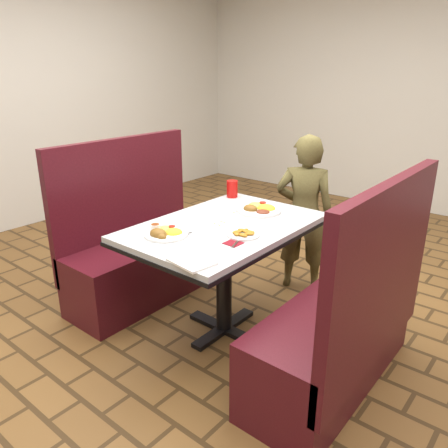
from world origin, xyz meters
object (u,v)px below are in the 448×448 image
(near_dinner_plate, at_px, (165,231))
(diner_person, at_px, (304,214))
(far_dinner_plate, at_px, (260,207))
(booth_bench_right, at_px, (341,331))
(plantain_plate, at_px, (243,234))
(booth_bench_left, at_px, (142,254))
(dining_table, at_px, (224,239))
(red_tumbler, at_px, (232,189))

(near_dinner_plate, bearing_deg, diner_person, 81.02)
(diner_person, bearing_deg, far_dinner_plate, 62.21)
(booth_bench_right, bearing_deg, far_dinner_plate, 156.21)
(far_dinner_plate, bearing_deg, plantain_plate, -66.43)
(near_dinner_plate, height_order, far_dinner_plate, near_dinner_plate)
(booth_bench_left, xyz_separation_m, near_dinner_plate, (0.66, -0.36, 0.45))
(diner_person, xyz_separation_m, plantain_plate, (0.15, -0.96, 0.16))
(plantain_plate, bearing_deg, far_dinner_plate, 113.57)
(near_dinner_plate, bearing_deg, booth_bench_left, 151.57)
(booth_bench_right, bearing_deg, diner_person, 130.01)
(dining_table, relative_size, red_tumbler, 9.97)
(dining_table, bearing_deg, near_dinner_plate, -110.61)
(dining_table, relative_size, booth_bench_left, 1.01)
(diner_person, bearing_deg, booth_bench_left, 22.02)
(near_dinner_plate, bearing_deg, far_dinner_plate, 77.41)
(near_dinner_plate, height_order, plantain_plate, near_dinner_plate)
(near_dinner_plate, bearing_deg, red_tumbler, 102.78)
(booth_bench_right, bearing_deg, near_dinner_plate, -158.96)
(booth_bench_right, distance_m, far_dinner_plate, 0.96)
(booth_bench_right, height_order, far_dinner_plate, booth_bench_right)
(diner_person, height_order, red_tumbler, diner_person)
(red_tumbler, bearing_deg, dining_table, -56.38)
(dining_table, height_order, red_tumbler, red_tumbler)
(far_dinner_plate, bearing_deg, dining_table, -93.61)
(dining_table, bearing_deg, red_tumbler, 123.62)
(booth_bench_left, xyz_separation_m, red_tumbler, (0.47, 0.49, 0.48))
(diner_person, xyz_separation_m, far_dinner_plate, (-0.04, -0.54, 0.18))
(dining_table, xyz_separation_m, near_dinner_plate, (-0.14, -0.36, 0.12))
(red_tumbler, bearing_deg, diner_person, 44.66)
(booth_bench_left, height_order, red_tumbler, booth_bench_left)
(far_dinner_plate, bearing_deg, booth_bench_left, -157.34)
(dining_table, height_order, plantain_plate, plantain_plate)
(booth_bench_right, distance_m, diner_person, 1.18)
(plantain_plate, bearing_deg, booth_bench_left, 175.26)
(diner_person, xyz_separation_m, near_dinner_plate, (-0.20, -1.24, 0.18))
(far_dinner_plate, bearing_deg, near_dinner_plate, -102.59)
(booth_bench_left, bearing_deg, red_tumbler, 46.46)
(far_dinner_plate, bearing_deg, red_tumbler, 156.54)
(diner_person, relative_size, plantain_plate, 6.46)
(booth_bench_left, height_order, diner_person, diner_person)
(plantain_plate, bearing_deg, dining_table, 158.08)
(far_dinner_plate, xyz_separation_m, red_tumbler, (-0.35, 0.15, 0.03))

